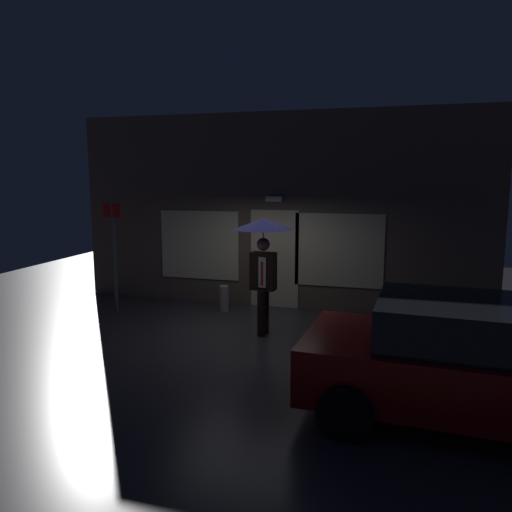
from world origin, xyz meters
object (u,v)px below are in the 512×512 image
object	(u,v)px
parked_car	(474,361)
person_with_umbrella	(263,245)
street_sign_post	(114,249)
sidewalk_bollard	(224,299)

from	to	relation	value
parked_car	person_with_umbrella	bearing A→B (deg)	146.02
parked_car	street_sign_post	distance (m)	7.48
person_with_umbrella	sidewalk_bollard	distance (m)	2.31
sidewalk_bollard	person_with_umbrella	bearing A→B (deg)	-47.11
person_with_umbrella	sidewalk_bollard	world-z (taller)	person_with_umbrella
parked_car	sidewalk_bollard	distance (m)	5.92
parked_car	sidewalk_bollard	xyz separation A→B (m)	(-4.48, 3.84, -0.47)
street_sign_post	sidewalk_bollard	bearing A→B (deg)	16.43
person_with_umbrella	parked_car	bearing A→B (deg)	-31.25
parked_car	street_sign_post	bearing A→B (deg)	158.50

